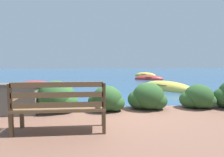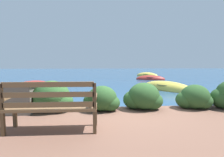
# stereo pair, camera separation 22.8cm
# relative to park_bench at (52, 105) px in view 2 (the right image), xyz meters

# --- Properties ---
(ground_plane) EXTENTS (80.00, 80.00, 0.00)m
(ground_plane) POSITION_rel_park_bench_xyz_m (1.51, 1.71, -0.71)
(ground_plane) COLOR navy
(park_bench) EXTENTS (1.63, 0.48, 0.93)m
(park_bench) POSITION_rel_park_bench_xyz_m (0.00, 0.00, 0.00)
(park_bench) COLOR brown
(park_bench) RESTS_ON patio_terrace
(hedge_clump_far_left) EXTENTS (0.93, 0.67, 0.64)m
(hedge_clump_far_left) POSITION_rel_park_bench_xyz_m (-1.47, 1.35, -0.21)
(hedge_clump_far_left) COLOR #284C23
(hedge_clump_far_left) RESTS_ON patio_terrace
(hedge_clump_left) EXTENTS (1.17, 0.84, 0.79)m
(hedge_clump_left) POSITION_rel_park_bench_xyz_m (-0.40, 1.37, -0.14)
(hedge_clump_left) COLOR #2D5628
(hedge_clump_left) RESTS_ON patio_terrace
(hedge_clump_centre) EXTENTS (0.96, 0.69, 0.65)m
(hedge_clump_centre) POSITION_rel_park_bench_xyz_m (0.91, 1.33, -0.20)
(hedge_clump_centre) COLOR #284C23
(hedge_clump_centre) RESTS_ON patio_terrace
(hedge_clump_right) EXTENTS (1.06, 0.76, 0.72)m
(hedge_clump_right) POSITION_rel_park_bench_xyz_m (2.02, 1.41, -0.17)
(hedge_clump_right) COLOR #284C23
(hedge_clump_right) RESTS_ON patio_terrace
(hedge_clump_far_right) EXTENTS (0.97, 0.70, 0.66)m
(hedge_clump_far_right) POSITION_rel_park_bench_xyz_m (3.44, 1.40, -0.20)
(hedge_clump_far_right) COLOR #284C23
(hedge_clump_far_right) RESTS_ON patio_terrace
(rowboat_nearest) EXTENTS (2.61, 3.25, 0.82)m
(rowboat_nearest) POSITION_rel_park_bench_xyz_m (4.46, 6.10, -0.64)
(rowboat_nearest) COLOR #DBC64C
(rowboat_nearest) RESTS_ON ground_plane
(rowboat_mid) EXTENTS (2.37, 1.21, 0.82)m
(rowboat_mid) POSITION_rel_park_bench_xyz_m (-2.84, 6.90, -0.64)
(rowboat_mid) COLOR #9E2D28
(rowboat_mid) RESTS_ON ground_plane
(rowboat_far) EXTENTS (2.65, 1.68, 0.66)m
(rowboat_far) POSITION_rel_park_bench_xyz_m (5.21, 11.84, -0.65)
(rowboat_far) COLOR #9E2D28
(rowboat_far) RESTS_ON ground_plane
(rowboat_outer) EXTENTS (2.45, 2.28, 0.75)m
(rowboat_outer) POSITION_rel_park_bench_xyz_m (5.92, 15.61, -0.64)
(rowboat_outer) COLOR #DBC64C
(rowboat_outer) RESTS_ON ground_plane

